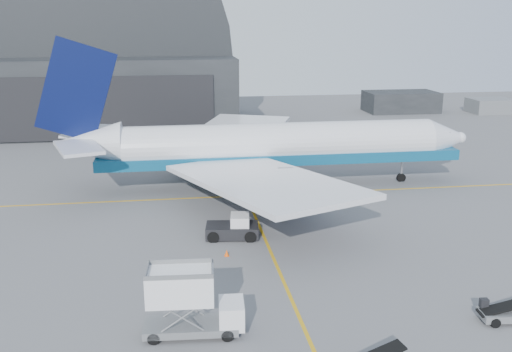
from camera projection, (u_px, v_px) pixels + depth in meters
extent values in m
plane|color=#565659|center=(282.00, 278.00, 40.54)|extent=(200.00, 200.00, 0.00)
cube|color=#CA9313|center=(246.00, 196.00, 59.62)|extent=(80.00, 0.25, 0.02)
cube|color=#CA9313|center=(288.00, 291.00, 38.63)|extent=(0.25, 40.00, 0.02)
cube|color=black|center=(86.00, 91.00, 97.90)|extent=(50.00, 28.00, 12.00)
cube|color=black|center=(73.00, 109.00, 84.71)|extent=(42.00, 0.40, 9.50)
cube|color=black|center=(400.00, 112.00, 114.57)|extent=(14.00, 8.00, 4.00)
cube|color=slate|center=(489.00, 113.00, 113.13)|extent=(8.00, 6.00, 2.80)
cylinder|color=white|center=(281.00, 143.00, 61.76)|extent=(33.63, 4.48, 4.48)
cone|color=white|center=(445.00, 138.00, 64.40)|extent=(4.11, 4.48, 4.48)
sphere|color=white|center=(460.00, 138.00, 64.66)|extent=(1.31, 1.31, 1.31)
cone|color=white|center=(90.00, 144.00, 58.80)|extent=(6.54, 4.48, 4.48)
cube|color=black|center=(436.00, 134.00, 64.10)|extent=(2.43, 2.05, 0.65)
cube|color=navy|center=(281.00, 156.00, 62.14)|extent=(39.23, 4.53, 1.12)
cube|color=white|center=(263.00, 181.00, 50.79)|extent=(17.23, 22.90, 1.36)
cube|color=white|center=(235.00, 133.00, 72.18)|extent=(17.23, 22.90, 1.36)
cube|color=white|center=(78.00, 147.00, 54.57)|extent=(5.72, 7.82, 0.33)
cube|color=white|center=(90.00, 131.00, 62.60)|extent=(5.72, 7.82, 0.33)
cube|color=#080F3B|center=(76.00, 91.00, 57.21)|extent=(8.66, 0.47, 10.76)
cylinder|color=gray|center=(285.00, 184.00, 55.14)|extent=(4.86, 2.52, 2.52)
cylinder|color=gray|center=(262.00, 150.00, 69.40)|extent=(4.86, 2.52, 2.52)
cylinder|color=#A5A5AA|center=(402.00, 170.00, 64.66)|extent=(0.26, 0.26, 2.62)
cylinder|color=black|center=(401.00, 178.00, 64.89)|extent=(1.03, 0.33, 1.03)
cylinder|color=black|center=(268.00, 190.00, 59.79)|extent=(1.21, 0.42, 1.21)
cylinder|color=black|center=(259.00, 175.00, 65.50)|extent=(1.21, 0.42, 1.21)
cube|color=slate|center=(191.00, 326.00, 33.26)|extent=(5.59, 2.54, 0.45)
cube|color=silver|center=(231.00, 313.00, 33.25)|extent=(1.59, 2.18, 1.46)
cube|color=black|center=(243.00, 309.00, 33.24)|extent=(0.19, 1.73, 0.82)
cube|color=silver|center=(180.00, 286.00, 32.53)|extent=(3.96, 2.52, 1.82)
cylinder|color=black|center=(228.00, 335.00, 32.54)|extent=(0.74, 0.32, 0.73)
cylinder|color=black|center=(227.00, 319.00, 34.38)|extent=(0.74, 0.32, 0.73)
cylinder|color=black|center=(154.00, 339.00, 32.22)|extent=(0.74, 0.32, 0.73)
cylinder|color=black|center=(157.00, 321.00, 34.05)|extent=(0.74, 0.32, 0.73)
cube|color=black|center=(232.00, 230.00, 48.12)|extent=(4.66, 2.95, 0.99)
cube|color=silver|center=(240.00, 221.00, 47.90)|extent=(1.78, 2.16, 0.99)
cylinder|color=black|center=(250.00, 237.00, 47.13)|extent=(1.03, 0.51, 0.99)
cylinder|color=black|center=(250.00, 228.00, 49.25)|extent=(1.03, 0.51, 0.99)
cylinder|color=black|center=(213.00, 237.00, 47.08)|extent=(1.03, 0.51, 0.99)
cylinder|color=black|center=(215.00, 228.00, 49.19)|extent=(1.03, 0.51, 0.99)
cube|color=black|center=(484.00, 303.00, 35.02)|extent=(0.53, 0.44, 0.60)
cylinder|color=black|center=(495.00, 323.00, 34.00)|extent=(0.62, 0.30, 0.60)
cylinder|color=black|center=(485.00, 311.00, 35.34)|extent=(0.62, 0.30, 0.60)
cube|color=#FF5208|center=(227.00, 256.00, 44.41)|extent=(0.36, 0.36, 0.03)
cone|color=#FF5208|center=(227.00, 253.00, 44.34)|extent=(0.36, 0.36, 0.51)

